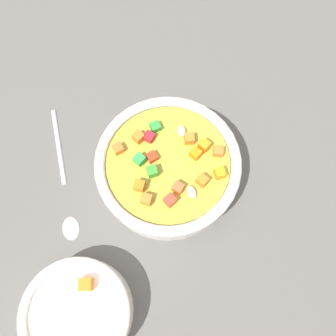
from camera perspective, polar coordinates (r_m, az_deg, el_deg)
name	(u,v)px	position (r cm, az deg, el deg)	size (l,w,h in cm)	color
ground_plane	(168,176)	(51.80, 0.00, -1.40)	(140.00, 140.00, 2.00)	#565451
soup_bowl_main	(168,167)	(47.69, 0.01, 0.11)	(20.12, 20.12, 6.95)	white
spoon	(64,188)	(52.10, -17.16, -3.32)	(20.09, 9.51, 0.93)	silver
side_bowl_small	(78,313)	(47.31, -14.97, -22.69)	(13.59, 13.59, 6.00)	white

